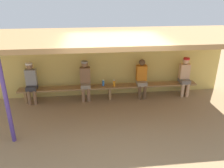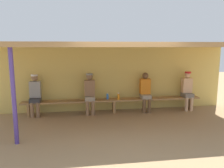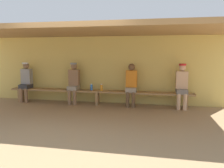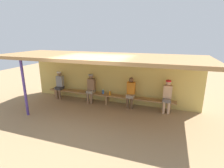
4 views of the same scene
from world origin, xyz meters
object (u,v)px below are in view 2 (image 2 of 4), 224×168
(player_shirtless_tan, at_px, (187,89))
(player_middle, at_px, (145,90))
(water_bottle_clear, at_px, (107,96))
(water_bottle_blue, at_px, (118,96))
(bench, at_px, (114,101))
(player_in_blue, at_px, (90,92))
(support_post, at_px, (14,97))
(player_near_post, at_px, (35,93))

(player_shirtless_tan, distance_m, player_middle, 1.51)
(water_bottle_clear, distance_m, water_bottle_blue, 0.37)
(player_middle, distance_m, water_bottle_blue, 0.96)
(water_bottle_clear, xyz_separation_m, water_bottle_blue, (0.36, -0.08, 0.01))
(bench, distance_m, player_shirtless_tan, 2.63)
(player_in_blue, bearing_deg, player_middle, -0.01)
(player_shirtless_tan, bearing_deg, player_in_blue, 180.00)
(player_shirtless_tan, distance_m, water_bottle_clear, 2.82)
(player_in_blue, xyz_separation_m, water_bottle_clear, (0.59, 0.03, -0.19))
(bench, bearing_deg, support_post, -140.89)
(player_shirtless_tan, height_order, water_bottle_blue, player_shirtless_tan)
(player_middle, bearing_deg, player_in_blue, 179.99)
(player_in_blue, bearing_deg, water_bottle_clear, 3.02)
(player_shirtless_tan, relative_size, water_bottle_blue, 6.00)
(water_bottle_blue, bearing_deg, support_post, -143.01)
(player_in_blue, bearing_deg, player_near_post, 180.00)
(support_post, xyz_separation_m, player_shirtless_tan, (5.19, 2.10, -0.35))
(water_bottle_clear, bearing_deg, support_post, -138.03)
(bench, distance_m, player_middle, 1.15)
(bench, distance_m, water_bottle_clear, 0.27)
(bench, relative_size, player_near_post, 4.46)
(support_post, xyz_separation_m, player_near_post, (0.05, 2.10, -0.35))
(player_in_blue, relative_size, player_near_post, 1.00)
(support_post, relative_size, water_bottle_blue, 9.81)
(support_post, height_order, player_middle, support_post)
(water_bottle_clear, bearing_deg, player_in_blue, -176.98)
(bench, xyz_separation_m, water_bottle_clear, (-0.21, 0.03, 0.17))
(player_near_post, height_order, water_bottle_clear, player_near_post)
(bench, height_order, player_shirtless_tan, player_shirtless_tan)
(player_shirtless_tan, relative_size, player_middle, 1.01)
(player_near_post, bearing_deg, player_shirtless_tan, 0.00)
(bench, relative_size, water_bottle_blue, 26.74)
(player_in_blue, bearing_deg, water_bottle_blue, -2.82)
(support_post, bearing_deg, player_in_blue, 49.77)
(player_middle, bearing_deg, water_bottle_blue, -177.19)
(bench, bearing_deg, water_bottle_clear, 170.55)
(support_post, distance_m, player_in_blue, 2.78)
(bench, xyz_separation_m, player_shirtless_tan, (2.61, 0.00, 0.36))
(bench, relative_size, player_in_blue, 4.46)
(support_post, relative_size, water_bottle_clear, 10.51)
(player_near_post, xyz_separation_m, water_bottle_clear, (2.32, 0.03, -0.19))
(player_near_post, bearing_deg, support_post, -91.37)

